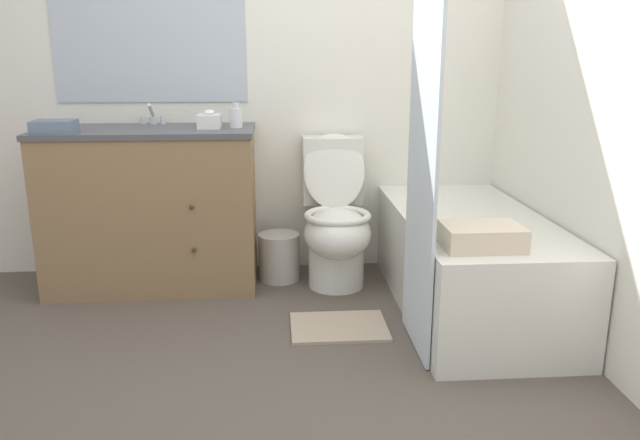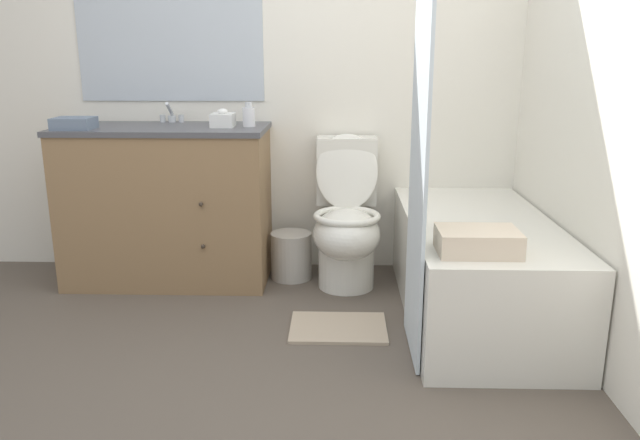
# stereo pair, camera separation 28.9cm
# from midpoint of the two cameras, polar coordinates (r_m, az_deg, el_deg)

# --- Properties ---
(ground_plane) EXTENTS (14.00, 14.00, 0.00)m
(ground_plane) POSITION_cam_midpoint_polar(r_m,az_deg,el_deg) (2.42, -6.31, -17.25)
(ground_plane) COLOR brown
(wall_back) EXTENTS (8.00, 0.06, 2.50)m
(wall_back) POSITION_cam_midpoint_polar(r_m,az_deg,el_deg) (3.74, -6.11, 14.38)
(wall_back) COLOR white
(wall_back) RESTS_ON ground_plane
(wall_right) EXTENTS (0.05, 2.67, 2.50)m
(wall_right) POSITION_cam_midpoint_polar(r_m,az_deg,el_deg) (3.13, 19.41, 13.48)
(wall_right) COLOR white
(wall_right) RESTS_ON ground_plane
(vanity_cabinet) EXTENTS (1.15, 0.57, 0.90)m
(vanity_cabinet) POSITION_cam_midpoint_polar(r_m,az_deg,el_deg) (3.64, -17.31, 1.11)
(vanity_cabinet) COLOR olive
(vanity_cabinet) RESTS_ON ground_plane
(sink_faucet) EXTENTS (0.14, 0.12, 0.12)m
(sink_faucet) POSITION_cam_midpoint_polar(r_m,az_deg,el_deg) (3.75, -17.22, 8.88)
(sink_faucet) COLOR silver
(sink_faucet) RESTS_ON vanity_cabinet
(toilet) EXTENTS (0.37, 0.63, 0.85)m
(toilet) POSITION_cam_midpoint_polar(r_m,az_deg,el_deg) (3.51, -0.89, -0.22)
(toilet) COLOR silver
(toilet) RESTS_ON ground_plane
(bathtub) EXTENTS (0.70, 1.48, 0.50)m
(bathtub) POSITION_cam_midpoint_polar(r_m,az_deg,el_deg) (3.26, 11.00, -3.82)
(bathtub) COLOR silver
(bathtub) RESTS_ON ground_plane
(shower_curtain) EXTENTS (0.01, 0.49, 1.98)m
(shower_curtain) POSITION_cam_midpoint_polar(r_m,az_deg,el_deg) (2.63, 6.38, 8.52)
(shower_curtain) COLOR silver
(shower_curtain) RESTS_ON ground_plane
(wastebasket) EXTENTS (0.24, 0.24, 0.27)m
(wastebasket) POSITION_cam_midpoint_polar(r_m,az_deg,el_deg) (3.66, -6.01, -3.39)
(wastebasket) COLOR #B7B2A8
(wastebasket) RESTS_ON ground_plane
(tissue_box) EXTENTS (0.12, 0.14, 0.10)m
(tissue_box) POSITION_cam_midpoint_polar(r_m,az_deg,el_deg) (3.48, -12.45, 8.84)
(tissue_box) COLOR white
(tissue_box) RESTS_ON vanity_cabinet
(soap_dispenser) EXTENTS (0.07, 0.07, 0.13)m
(soap_dispenser) POSITION_cam_midpoint_polar(r_m,az_deg,el_deg) (3.48, -10.09, 9.25)
(soap_dispenser) COLOR silver
(soap_dispenser) RESTS_ON vanity_cabinet
(hand_towel_folded) EXTENTS (0.20, 0.17, 0.06)m
(hand_towel_folded) POSITION_cam_midpoint_polar(r_m,az_deg,el_deg) (3.55, -25.34, 7.74)
(hand_towel_folded) COLOR slate
(hand_towel_folded) RESTS_ON vanity_cabinet
(bath_towel_folded) EXTENTS (0.33, 0.23, 0.10)m
(bath_towel_folded) POSITION_cam_midpoint_polar(r_m,az_deg,el_deg) (2.65, 11.62, -1.53)
(bath_towel_folded) COLOR beige
(bath_towel_folded) RESTS_ON bathtub
(bath_mat) EXTENTS (0.46, 0.34, 0.02)m
(bath_mat) POSITION_cam_midpoint_polar(r_m,az_deg,el_deg) (3.05, -1.01, -9.80)
(bath_mat) COLOR tan
(bath_mat) RESTS_ON ground_plane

